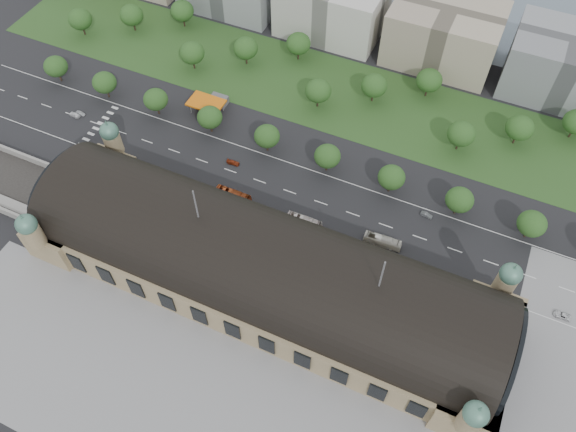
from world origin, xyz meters
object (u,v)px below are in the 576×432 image
at_px(traffic_car_6, 562,315).
at_px(bus_mid, 304,221).
at_px(parked_car_2, 185,191).
at_px(petrol_station, 213,102).
at_px(traffic_car_1, 80,113).
at_px(parked_car_3, 165,177).
at_px(traffic_car_0, 75,115).
at_px(bus_east, 382,241).
at_px(traffic_car_5, 426,215).
at_px(parked_car_4, 156,184).
at_px(parked_car_0, 98,156).
at_px(parked_car_5, 212,194).
at_px(bus_west, 233,195).
at_px(traffic_car_3, 233,163).
at_px(parked_car_1, 154,183).
at_px(parked_car_6, 206,194).

height_order(traffic_car_6, bus_mid, bus_mid).
bearing_deg(traffic_car_6, parked_car_2, -89.50).
xyz_separation_m(petrol_station, parked_car_2, (11.82, -42.91, -2.14)).
bearing_deg(traffic_car_1, parked_car_3, -104.30).
xyz_separation_m(traffic_car_0, parked_car_3, (50.04, -12.94, -0.11)).
bearing_deg(traffic_car_1, bus_east, -91.66).
bearing_deg(traffic_car_0, traffic_car_6, 91.83).
bearing_deg(traffic_car_0, parked_car_2, 80.28).
bearing_deg(traffic_car_6, traffic_car_5, -114.25).
relative_size(parked_car_2, parked_car_4, 1.27).
height_order(parked_car_0, bus_mid, bus_mid).
relative_size(parked_car_5, bus_west, 0.45).
height_order(traffic_car_3, parked_car_0, parked_car_0).
bearing_deg(traffic_car_0, bus_mid, 88.91).
distance_m(traffic_car_5, bus_west, 67.68).
height_order(parked_car_4, bus_east, bus_east).
relative_size(traffic_car_1, traffic_car_5, 0.93).
relative_size(petrol_station, parked_car_1, 2.58).
relative_size(parked_car_0, parked_car_6, 1.04).
bearing_deg(petrol_station, traffic_car_1, -151.00).
relative_size(parked_car_2, bus_west, 0.42).
bearing_deg(traffic_car_0, traffic_car_1, 143.40).
bearing_deg(bus_mid, parked_car_1, 95.85).
distance_m(petrol_station, traffic_car_1, 52.99).
bearing_deg(parked_car_2, parked_car_4, -114.44).
xyz_separation_m(traffic_car_6, parked_car_3, (-139.45, -2.75, -0.01)).
bearing_deg(parked_car_3, traffic_car_6, 64.29).
distance_m(petrol_station, bus_west, 47.98).
relative_size(parked_car_1, bus_mid, 0.43).
height_order(traffic_car_1, parked_car_0, parked_car_0).
bearing_deg(parked_car_4, bus_mid, 65.10).
height_order(traffic_car_5, bus_mid, bus_mid).
bearing_deg(traffic_car_6, parked_car_3, -90.74).
bearing_deg(traffic_car_5, traffic_car_6, -105.00).
xyz_separation_m(traffic_car_1, traffic_car_5, (139.64, 8.05, 0.04)).
height_order(traffic_car_0, traffic_car_6, traffic_car_0).
bearing_deg(traffic_car_3, parked_car_3, 126.69).
bearing_deg(parked_car_0, petrol_station, 111.86).
bearing_deg(parked_car_6, traffic_car_1, -135.49).
bearing_deg(petrol_station, parked_car_1, -90.21).
bearing_deg(parked_car_2, petrol_station, 163.97).
distance_m(traffic_car_6, bus_mid, 85.55).
distance_m(traffic_car_5, bus_mid, 42.55).
xyz_separation_m(parked_car_3, bus_east, (80.80, 5.30, 1.07)).
bearing_deg(parked_car_2, parked_car_3, -136.77).
bearing_deg(parked_car_5, traffic_car_5, 86.64).
distance_m(bus_mid, bus_east, 27.09).
relative_size(parked_car_3, bus_mid, 0.33).
relative_size(parked_car_0, parked_car_3, 1.21).
xyz_separation_m(traffic_car_1, traffic_car_6, (188.00, -11.87, 0.08)).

